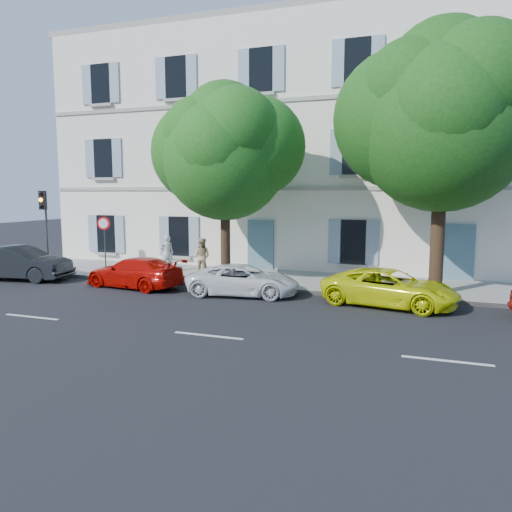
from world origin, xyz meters
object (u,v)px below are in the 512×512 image
at_px(tree_left, 225,158).
at_px(road_sign, 104,233).
at_px(pedestrian_a, 167,253).
at_px(traffic_light, 44,213).
at_px(car_dark_sedan, 19,263).
at_px(car_white_coupe, 243,280).
at_px(car_red_coupe, 134,272).
at_px(tree_right, 443,126).
at_px(pedestrian_b, 202,257).
at_px(car_yellow_supercar, 390,288).

bearing_deg(tree_left, road_sign, 179.67).
bearing_deg(pedestrian_a, traffic_light, -27.68).
height_order(car_dark_sedan, car_white_coupe, car_dark_sedan).
bearing_deg(tree_left, pedestrian_a, 157.85).
distance_m(car_red_coupe, road_sign, 3.55).
distance_m(car_dark_sedan, car_red_coupe, 5.74).
bearing_deg(car_dark_sedan, tree_right, -90.90).
relative_size(car_dark_sedan, pedestrian_a, 2.66).
bearing_deg(car_dark_sedan, car_white_coupe, -97.02).
bearing_deg(traffic_light, tree_left, 1.00).
bearing_deg(road_sign, car_dark_sedan, -146.23).
height_order(tree_right, pedestrian_b, tree_right).
xyz_separation_m(car_yellow_supercar, tree_left, (-6.76, 1.71, 4.56)).
distance_m(tree_left, pedestrian_b, 4.62).
distance_m(car_yellow_supercar, road_sign, 12.92).
relative_size(car_red_coupe, pedestrian_a, 2.50).
distance_m(car_yellow_supercar, pedestrian_b, 8.82).
bearing_deg(car_red_coupe, pedestrian_a, -165.46).
distance_m(car_yellow_supercar, pedestrian_a, 10.83).
height_order(car_dark_sedan, tree_left, tree_left).
relative_size(pedestrian_a, pedestrian_b, 1.02).
bearing_deg(tree_right, car_red_coupe, -169.86).
height_order(car_white_coupe, road_sign, road_sign).
relative_size(car_white_coupe, tree_left, 0.53).
bearing_deg(traffic_light, pedestrian_b, 9.17).
height_order(tree_right, traffic_light, tree_right).
distance_m(car_red_coupe, pedestrian_a, 3.28).
bearing_deg(road_sign, traffic_light, -176.48).
bearing_deg(traffic_light, pedestrian_a, 16.30).
distance_m(car_dark_sedan, traffic_light, 2.79).
xyz_separation_m(car_red_coupe, car_yellow_supercar, (10.00, 0.07, 0.01)).
distance_m(car_red_coupe, tree_left, 5.88).
bearing_deg(pedestrian_b, car_white_coupe, 134.38).
distance_m(car_yellow_supercar, tree_right, 6.01).
relative_size(tree_left, road_sign, 3.04).
relative_size(road_sign, pedestrian_a, 1.52).
bearing_deg(pedestrian_b, tree_right, 172.12).
height_order(tree_left, pedestrian_b, tree_left).
bearing_deg(car_dark_sedan, car_red_coupe, -96.37).
bearing_deg(road_sign, tree_right, 0.94).
relative_size(car_yellow_supercar, tree_left, 0.57).
bearing_deg(car_dark_sedan, car_yellow_supercar, -97.36).
relative_size(car_red_coupe, tree_right, 0.46).
height_order(road_sign, pedestrian_a, road_sign).
distance_m(car_dark_sedan, road_sign, 3.83).
distance_m(tree_right, road_sign, 14.76).
height_order(road_sign, pedestrian_b, road_sign).
height_order(tree_left, pedestrian_a, tree_left).
xyz_separation_m(car_red_coupe, car_white_coupe, (4.71, 0.04, -0.04)).
bearing_deg(car_yellow_supercar, car_white_coupe, 101.38).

